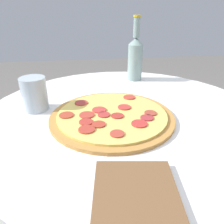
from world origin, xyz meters
TOP-DOWN VIEW (x-y plane):
  - table at (0.00, 0.00)m, footprint 0.88×0.88m
  - pizza at (0.04, -0.05)m, footprint 0.36×0.36m
  - beer_bottle at (-0.30, 0.10)m, footprint 0.06×0.06m
  - pizza_paddle at (0.35, -0.05)m, footprint 0.28×0.16m
  - drinking_glass at (-0.05, -0.27)m, footprint 0.08×0.08m

SIDE VIEW (x-z plane):
  - table at x=0.00m, z-range 0.17..0.91m
  - pizza_paddle at x=0.35m, z-range 0.74..0.76m
  - pizza at x=0.04m, z-range 0.74..0.76m
  - drinking_glass at x=-0.05m, z-range 0.74..0.85m
  - beer_bottle at x=-0.30m, z-range 0.71..0.97m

